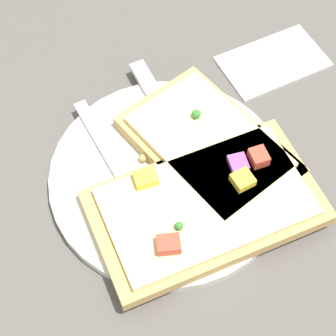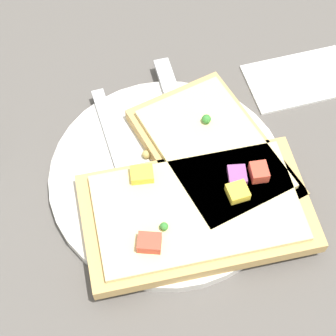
{
  "view_description": "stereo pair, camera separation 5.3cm",
  "coord_description": "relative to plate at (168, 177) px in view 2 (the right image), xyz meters",
  "views": [
    {
      "loc": [
        0.12,
        0.25,
        0.47
      ],
      "look_at": [
        0.0,
        0.0,
        0.02
      ],
      "focal_mm": 60.0,
      "sensor_mm": 36.0,
      "label": 1
    },
    {
      "loc": [
        0.07,
        0.27,
        0.47
      ],
      "look_at": [
        0.0,
        0.0,
        0.02
      ],
      "focal_mm": 60.0,
      "sensor_mm": 36.0,
      "label": 2
    }
  ],
  "objects": [
    {
      "name": "ground_plane",
      "position": [
        0.0,
        0.0,
        -0.01
      ],
      "size": [
        4.0,
        4.0,
        0.0
      ],
      "primitive_type": "plane",
      "color": "#56514C"
    },
    {
      "name": "plate",
      "position": [
        0.0,
        0.0,
        0.0
      ],
      "size": [
        0.23,
        0.23,
        0.01
      ],
      "color": "silver",
      "rests_on": "ground"
    },
    {
      "name": "fork",
      "position": [
        0.04,
        -0.0,
        0.01
      ],
      "size": [
        0.03,
        0.2,
        0.01
      ],
      "rotation": [
        0.0,
        0.0,
        7.89
      ],
      "color": "silver",
      "rests_on": "plate"
    },
    {
      "name": "knife",
      "position": [
        -0.03,
        -0.06,
        0.01
      ],
      "size": [
        0.02,
        0.19,
        0.01
      ],
      "rotation": [
        0.0,
        0.0,
        7.84
      ],
      "color": "silver",
      "rests_on": "plate"
    },
    {
      "name": "pizza_slice_main",
      "position": [
        -0.01,
        0.05,
        0.02
      ],
      "size": [
        0.21,
        0.13,
        0.03
      ],
      "rotation": [
        0.0,
        0.0,
        6.23
      ],
      "color": "tan",
      "rests_on": "plate"
    },
    {
      "name": "pizza_slice_corner",
      "position": [
        -0.05,
        -0.0,
        0.02
      ],
      "size": [
        0.14,
        0.19,
        0.03
      ],
      "rotation": [
        0.0,
        0.0,
        4.94
      ],
      "color": "tan",
      "rests_on": "plate"
    },
    {
      "name": "crumb_scatter",
      "position": [
        -0.01,
        0.04,
        0.01
      ],
      "size": [
        0.06,
        0.12,
        0.01
      ],
      "color": "tan",
      "rests_on": "plate"
    },
    {
      "name": "napkin",
      "position": [
        -0.17,
        -0.08,
        -0.0
      ],
      "size": [
        0.11,
        0.07,
        0.01
      ],
      "color": "white",
      "rests_on": "ground"
    }
  ]
}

